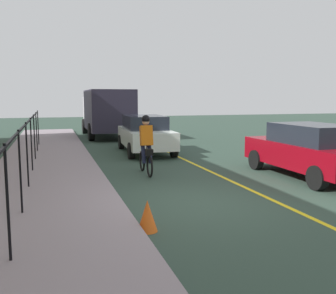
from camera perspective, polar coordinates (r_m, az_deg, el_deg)
ground_plane at (r=8.66m, az=5.33°, el=-8.30°), size 80.00×80.00×0.00m
lane_line_centre at (r=9.37m, az=14.48°, el=-7.27°), size 36.00×0.12×0.01m
sidewalk at (r=8.03m, az=-18.04°, el=-9.35°), size 40.00×3.20×0.15m
iron_fence at (r=8.78m, az=-20.89°, el=0.56°), size 20.30×0.04×1.60m
cyclist_lead at (r=11.55m, az=-3.29°, el=0.28°), size 1.71×0.37×1.83m
patrol_sedan at (r=11.94m, az=20.43°, el=-0.36°), size 4.41×1.94×1.58m
parked_sedan_rear at (r=16.26m, az=-3.44°, el=2.04°), size 4.48×2.09×1.58m
box_truck_background at (r=23.12m, az=-9.17°, el=5.34°), size 6.72×2.56×2.78m
traffic_cone_near at (r=6.79m, az=-3.11°, el=-10.27°), size 0.36×0.36×0.56m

